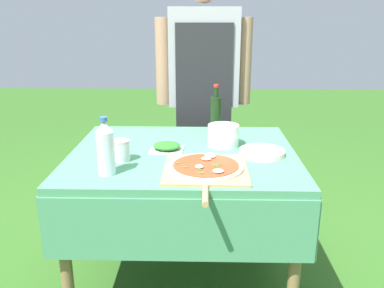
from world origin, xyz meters
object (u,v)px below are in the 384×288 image
object	(u,v)px
prep_table	(183,170)
pizza_on_peel	(206,168)
oil_bottle	(216,113)
herb_container	(167,147)
plate_stack	(262,152)
sauce_jar	(121,152)
person_cook	(203,82)
water_bottle	(106,148)
mixing_tub	(223,135)

from	to	relation	value
prep_table	pizza_on_peel	world-z (taller)	pizza_on_peel
oil_bottle	herb_container	size ratio (longest dim) A/B	1.58
pizza_on_peel	herb_container	distance (m)	0.34
plate_stack	sauce_jar	size ratio (longest dim) A/B	2.23
person_cook	oil_bottle	bearing A→B (deg)	98.33
water_bottle	sauce_jar	distance (m)	0.18
pizza_on_peel	oil_bottle	xyz separation A→B (m)	(0.06, 0.63, 0.10)
herb_container	plate_stack	distance (m)	0.47
sauce_jar	plate_stack	bearing A→B (deg)	8.29
oil_bottle	herb_container	world-z (taller)	oil_bottle
pizza_on_peel	mixing_tub	size ratio (longest dim) A/B	3.29
oil_bottle	sauce_jar	bearing A→B (deg)	-131.94
person_cook	pizza_on_peel	xyz separation A→B (m)	(0.01, -1.02, -0.21)
prep_table	sauce_jar	distance (m)	0.34
oil_bottle	pizza_on_peel	bearing A→B (deg)	-95.57
water_bottle	mixing_tub	distance (m)	0.66
pizza_on_peel	plate_stack	xyz separation A→B (m)	(0.27, 0.22, -0.00)
plate_stack	prep_table	bearing A→B (deg)	174.20
prep_table	herb_container	bearing A→B (deg)	167.50
water_bottle	pizza_on_peel	bearing A→B (deg)	5.50
prep_table	person_cook	xyz separation A→B (m)	(0.10, 0.76, 0.32)
pizza_on_peel	sauce_jar	distance (m)	0.41
prep_table	sauce_jar	world-z (taller)	sauce_jar
prep_table	pizza_on_peel	size ratio (longest dim) A/B	2.13
sauce_jar	pizza_on_peel	bearing A→B (deg)	-17.58
water_bottle	sauce_jar	xyz separation A→B (m)	(0.03, 0.16, -0.07)
herb_container	mixing_tub	xyz separation A→B (m)	(0.29, 0.09, 0.04)
prep_table	water_bottle	distance (m)	0.49
herb_container	plate_stack	bearing A→B (deg)	-7.00
plate_stack	sauce_jar	world-z (taller)	sauce_jar
prep_table	pizza_on_peel	bearing A→B (deg)	-66.88
water_bottle	herb_container	size ratio (longest dim) A/B	1.45
person_cook	oil_bottle	distance (m)	0.42
pizza_on_peel	water_bottle	size ratio (longest dim) A/B	2.11
water_bottle	mixing_tub	xyz separation A→B (m)	(0.52, 0.41, -0.06)
water_bottle	plate_stack	bearing A→B (deg)	20.58
plate_stack	sauce_jar	bearing A→B (deg)	-171.71
mixing_tub	sauce_jar	world-z (taller)	mixing_tub
person_cook	herb_container	bearing A→B (deg)	74.37
oil_bottle	water_bottle	bearing A→B (deg)	-125.93
mixing_tub	oil_bottle	bearing A→B (deg)	96.75
person_cook	water_bottle	world-z (taller)	person_cook
oil_bottle	sauce_jar	distance (m)	0.68
person_cook	plate_stack	size ratio (longest dim) A/B	7.46
prep_table	water_bottle	xyz separation A→B (m)	(-0.31, -0.30, 0.22)
herb_container	plate_stack	size ratio (longest dim) A/B	0.78
sauce_jar	mixing_tub	bearing A→B (deg)	26.41
person_cook	water_bottle	distance (m)	1.15
plate_stack	sauce_jar	distance (m)	0.67
pizza_on_peel	plate_stack	bearing A→B (deg)	39.68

